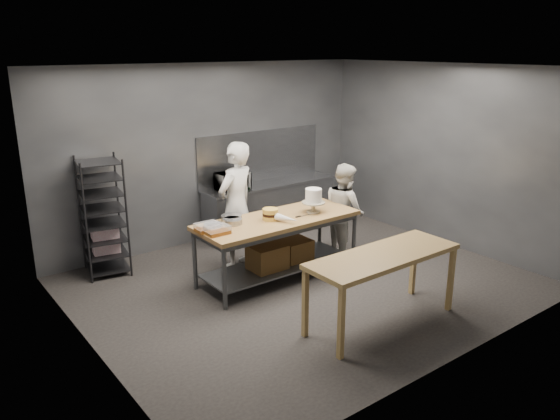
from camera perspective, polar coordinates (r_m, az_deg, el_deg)
name	(u,v)px	position (r m, az deg, el deg)	size (l,w,h in m)	color
ground	(304,283)	(7.87, 2.53, -7.68)	(6.00, 6.00, 0.00)	black
back_wall	(212,153)	(9.39, -7.16, 5.88)	(6.00, 0.04, 3.00)	#4C4F54
work_table	(278,241)	(7.83, -0.17, -3.27)	(2.40, 0.90, 0.92)	olive
near_counter	(383,261)	(6.62, 10.74, -5.21)	(2.00, 0.70, 0.90)	olive
back_counter	(270,207)	(9.90, -1.01, 0.35)	(2.60, 0.60, 0.90)	slate
splashback_panel	(260,155)	(9.93, -2.06, 5.72)	(2.60, 0.02, 0.90)	slate
speed_rack	(103,218)	(8.36, -17.98, -0.76)	(0.70, 0.74, 1.75)	black
chef_behind	(236,206)	(8.17, -4.62, 0.45)	(0.70, 0.46, 1.93)	silver
chef_right	(344,210)	(8.72, 6.74, -0.01)	(0.73, 0.57, 1.51)	silver
microwave	(232,181)	(9.32, -4.99, 3.03)	(0.54, 0.37, 0.30)	black
frosted_cake_stand	(313,198)	(7.93, 3.52, 1.30)	(0.34, 0.34, 0.36)	#ABA288
layer_cake	(270,214)	(7.62, -1.02, -0.45)	(0.22, 0.22, 0.16)	gold
cake_pans	(226,221)	(7.48, -5.62, -1.20)	(0.67, 0.45, 0.07)	gray
piping_bag	(286,219)	(7.50, 0.61, -0.89)	(0.12, 0.12, 0.38)	white
offset_spatula	(303,216)	(7.81, 2.41, -0.60)	(0.36, 0.02, 0.02)	slate
pastry_clamshells	(212,228)	(7.16, -7.08, -1.93)	(0.35, 0.40, 0.11)	#A46920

